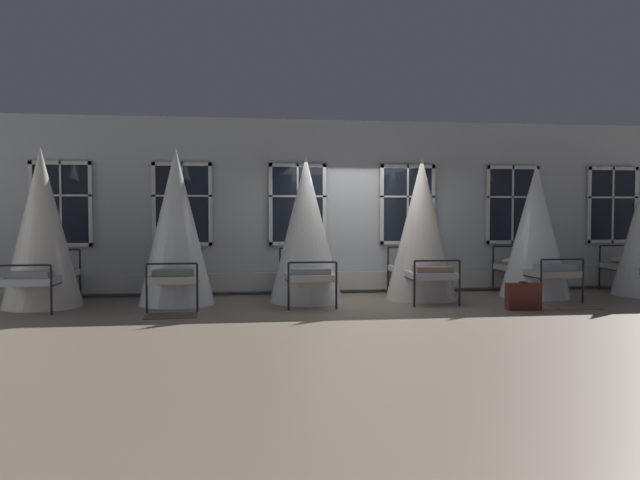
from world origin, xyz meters
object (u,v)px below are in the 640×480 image
object	(u,v)px
cot_third	(306,232)
cot_fifth	(535,233)
cot_fourth	(421,231)
suitcase_dark	(523,296)
cot_second	(176,228)
cot_first	(42,229)

from	to	relation	value
cot_third	cot_fifth	xyz separation A→B (m)	(4.38, 0.07, -0.05)
cot_third	cot_fourth	bearing A→B (deg)	-87.96
suitcase_dark	cot_second	bearing A→B (deg)	169.48
cot_fourth	cot_third	bearing A→B (deg)	92.54
cot_first	cot_second	size ratio (longest dim) A/B	0.99
cot_fifth	suitcase_dark	bearing A→B (deg)	146.47
cot_fourth	suitcase_dark	distance (m)	2.24
cot_second	cot_fifth	bearing A→B (deg)	-90.04
cot_first	cot_third	distance (m)	4.51
cot_first	cot_fourth	bearing A→B (deg)	-89.58
cot_third	suitcase_dark	world-z (taller)	cot_third
cot_first	cot_second	xyz separation A→B (m)	(2.23, 0.02, 0.01)
cot_second	cot_fifth	distance (m)	6.66
cot_first	cot_fourth	xyz separation A→B (m)	(6.66, 0.06, -0.05)
cot_fifth	suitcase_dark	world-z (taller)	cot_fifth
cot_fourth	suitcase_dark	world-z (taller)	cot_fourth
cot_second	cot_third	world-z (taller)	cot_second
suitcase_dark	cot_fourth	bearing A→B (deg)	134.16
cot_third	suitcase_dark	distance (m)	3.87
cot_second	suitcase_dark	xyz separation A→B (m)	(5.71, -1.47, -1.11)
cot_first	suitcase_dark	distance (m)	8.15
cot_third	cot_fifth	distance (m)	4.38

